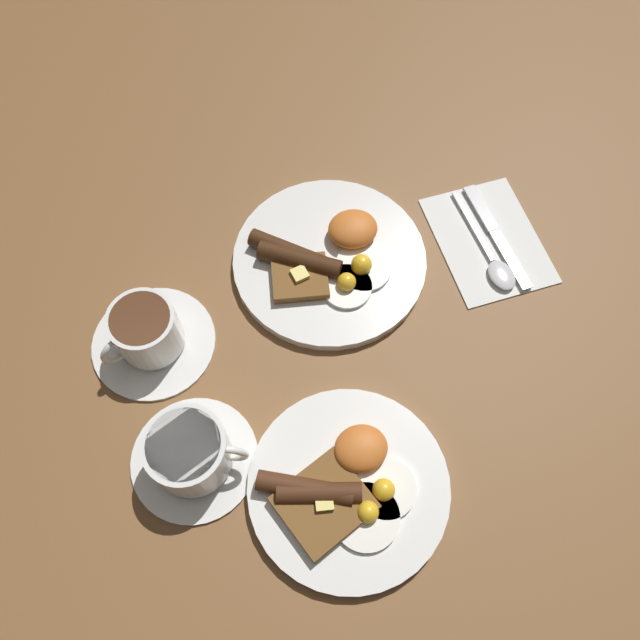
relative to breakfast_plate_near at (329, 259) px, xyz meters
The scene contains 8 objects.
ground_plane 0.01m from the breakfast_plate_near, 160.53° to the right, with size 3.00×3.00×0.00m, color brown.
breakfast_plate_near is the anchor object (origin of this frame).
breakfast_plate_far 0.31m from the breakfast_plate_near, 77.61° to the left, with size 0.24×0.24×0.04m.
teacup_near 0.26m from the breakfast_plate_near, 12.11° to the left, with size 0.16×0.16×0.08m.
teacup_far 0.32m from the breakfast_plate_near, 43.71° to the left, with size 0.15×0.15×0.07m.
napkin 0.23m from the breakfast_plate_near, behind, with size 0.14×0.19×0.01m, color white.
knife 0.24m from the breakfast_plate_near, behind, with size 0.03×0.18×0.01m.
spoon 0.23m from the breakfast_plate_near, 162.67° to the left, with size 0.04×0.17×0.01m.
Camera 1 is at (0.13, 0.42, 0.74)m, focal length 35.00 mm.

